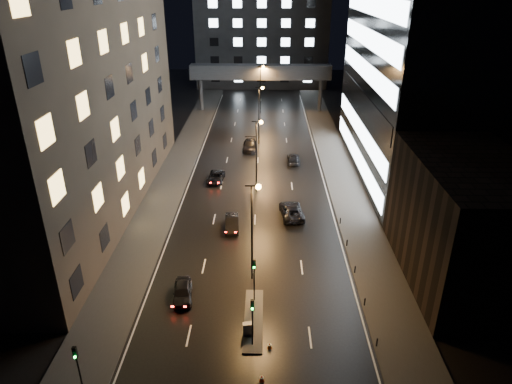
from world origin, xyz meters
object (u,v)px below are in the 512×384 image
(car_away_d, at_px, (250,145))
(car_toward_a, at_px, (292,211))
(car_away_b, at_px, (232,223))
(car_toward_b, at_px, (293,159))
(car_away_c, at_px, (216,177))
(car_away_a, at_px, (183,292))
(utility_cabinet, at_px, (248,329))

(car_away_d, xyz_separation_m, car_toward_a, (5.98, -23.88, -0.02))
(car_away_b, distance_m, car_away_d, 27.09)
(car_toward_a, bearing_deg, car_toward_b, -100.25)
(car_away_c, bearing_deg, car_away_a, -87.88)
(car_away_c, distance_m, car_away_d, 14.17)
(car_away_b, xyz_separation_m, car_away_c, (-3.28, 13.61, -0.07))
(car_away_b, height_order, car_away_d, car_away_d)
(car_away_d, xyz_separation_m, car_toward_b, (7.14, -5.81, -0.11))
(car_away_c, bearing_deg, utility_cabinet, -76.59)
(car_toward_a, distance_m, utility_cabinet, 21.33)
(car_away_b, height_order, car_away_c, car_away_b)
(utility_cabinet, bearing_deg, car_away_b, 87.25)
(car_away_d, height_order, car_toward_a, car_away_d)
(car_away_c, distance_m, car_toward_b, 13.86)
(car_away_a, relative_size, car_toward_b, 0.89)
(car_away_c, xyz_separation_m, utility_cabinet, (5.82, -31.25, 0.04))
(car_away_a, height_order, car_away_d, car_away_d)
(car_away_d, bearing_deg, car_away_a, -96.21)
(car_toward_a, distance_m, car_toward_b, 18.11)
(car_away_a, distance_m, car_away_d, 40.30)
(car_away_a, relative_size, car_away_b, 0.95)
(car_away_b, bearing_deg, car_away_c, 99.56)
(car_away_b, bearing_deg, utility_cabinet, -85.80)
(car_away_c, bearing_deg, car_toward_a, -42.19)
(car_away_b, distance_m, utility_cabinet, 17.83)
(car_away_c, height_order, car_toward_b, car_toward_b)
(car_toward_a, bearing_deg, car_away_a, 49.75)
(car_away_b, bearing_deg, car_toward_a, 20.09)
(car_away_b, bearing_deg, car_away_a, -109.64)
(utility_cabinet, bearing_deg, car_toward_b, 70.66)
(car_toward_a, relative_size, utility_cabinet, 5.10)
(car_toward_b, xyz_separation_m, utility_cabinet, (-5.74, -38.90, 0.02))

